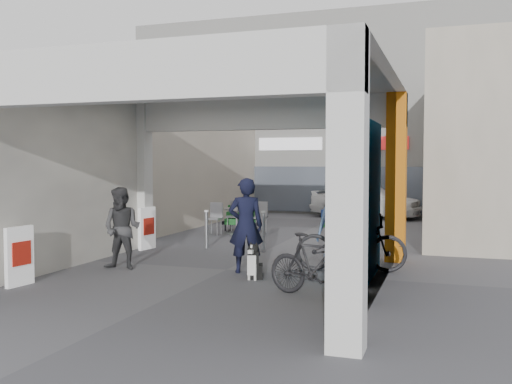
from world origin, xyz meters
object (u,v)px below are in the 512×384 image
(cafe_set, at_px, (236,222))
(white_van, at_px, (366,199))
(border_collie, at_px, (254,264))
(man_crates, at_px, (357,200))
(bicycle_rear, at_px, (315,266))
(man_back_turned, at_px, (122,228))
(man_elderly, at_px, (338,225))
(bicycle_front, at_px, (351,243))
(man_with_dog, at_px, (246,225))
(produce_stand, at_px, (243,221))

(cafe_set, distance_m, white_van, 6.58)
(border_collie, distance_m, man_crates, 8.07)
(bicycle_rear, relative_size, white_van, 0.40)
(man_back_turned, height_order, man_crates, man_crates)
(man_back_turned, xyz_separation_m, man_crates, (3.31, 7.96, 0.11))
(man_back_turned, xyz_separation_m, man_elderly, (3.94, 1.43, 0.05))
(bicycle_front, bearing_deg, man_elderly, 41.24)
(border_collie, relative_size, bicycle_front, 0.32)
(border_collie, relative_size, bicycle_rear, 0.41)
(man_elderly, bearing_deg, man_with_dog, -143.32)
(bicycle_front, bearing_deg, man_crates, -2.99)
(white_van, bearing_deg, man_back_turned, 173.71)
(man_with_dog, relative_size, man_crates, 0.99)
(border_collie, height_order, bicycle_front, bicycle_front)
(border_collie, height_order, man_back_turned, man_back_turned)
(man_back_turned, height_order, bicycle_rear, man_back_turned)
(border_collie, xyz_separation_m, bicycle_front, (1.51, 1.27, 0.28))
(cafe_set, distance_m, produce_stand, 0.65)
(man_elderly, bearing_deg, white_van, 99.33)
(bicycle_front, bearing_deg, border_collie, 119.31)
(produce_stand, xyz_separation_m, bicycle_rear, (3.96, -7.65, 0.19))
(cafe_set, height_order, white_van, white_van)
(cafe_set, distance_m, man_back_turned, 5.94)
(cafe_set, bearing_deg, produce_stand, 92.63)
(produce_stand, relative_size, bicycle_front, 0.56)
(bicycle_rear, distance_m, white_van, 12.91)
(cafe_set, relative_size, man_with_dog, 0.85)
(produce_stand, bearing_deg, cafe_set, -78.83)
(produce_stand, xyz_separation_m, man_with_dog, (2.29, -6.13, 0.59))
(cafe_set, bearing_deg, man_elderly, -49.68)
(man_crates, bearing_deg, produce_stand, 30.26)
(border_collie, distance_m, bicycle_rear, 1.68)
(produce_stand, xyz_separation_m, bicycle_front, (4.13, -5.37, 0.24))
(cafe_set, bearing_deg, white_van, 63.46)
(cafe_set, xyz_separation_m, produce_stand, (-0.03, 0.65, -0.02))
(border_collie, bearing_deg, bicycle_front, 21.97)
(cafe_set, xyz_separation_m, bicycle_rear, (3.93, -7.00, 0.17))
(border_collie, distance_m, man_with_dog, 0.88)
(man_back_turned, distance_m, man_elderly, 4.19)
(cafe_set, relative_size, man_back_turned, 0.95)
(man_crates, height_order, bicycle_rear, man_crates)
(bicycle_front, relative_size, white_van, 0.51)
(man_crates, bearing_deg, bicycle_front, 104.74)
(bicycle_front, bearing_deg, produce_stand, 26.82)
(man_elderly, bearing_deg, bicycle_front, -33.53)
(bicycle_front, bearing_deg, white_van, -4.46)
(man_with_dog, height_order, bicycle_front, man_with_dog)
(man_with_dog, bearing_deg, bicycle_front, 178.85)
(cafe_set, bearing_deg, bicycle_front, -49.00)
(man_elderly, xyz_separation_m, bicycle_rear, (0.11, -2.50, -0.35))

